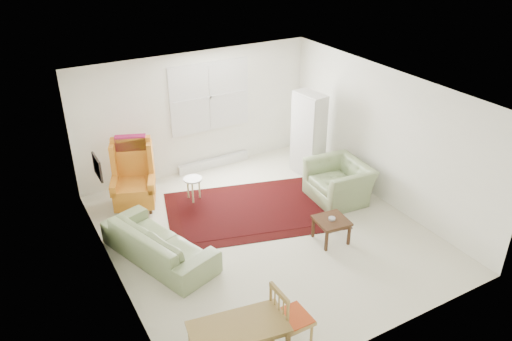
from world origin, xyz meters
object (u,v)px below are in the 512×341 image
wingback_chair (133,176)px  stool (193,189)px  coffee_table (331,230)px  armchair (339,178)px  sofa (158,236)px  cabinet (309,135)px  desk_chair (292,317)px

wingback_chair → stool: size_ratio=2.75×
wingback_chair → coffee_table: size_ratio=2.55×
coffee_table → armchair: bearing=47.3°
sofa → armchair: (3.58, 0.09, 0.03)m
armchair → cabinet: cabinet is taller
sofa → armchair: bearing=-107.4°
armchair → cabinet: 1.24m
wingback_chair → stool: bearing=4.9°
wingback_chair → cabinet: (3.53, -0.43, 0.22)m
cabinet → desk_chair: size_ratio=1.76×
cabinet → armchair: bearing=-100.7°
sofa → armchair: 3.58m
cabinet → sofa: bearing=-167.8°
armchair → wingback_chair: 3.80m
sofa → coffee_table: size_ratio=3.97×
sofa → cabinet: (3.67, 1.24, 0.46)m
coffee_table → stool: (-1.46, 2.33, 0.03)m
cabinet → stool: bearing=170.3°
armchair → stool: bearing=-113.8°
coffee_table → desk_chair: 2.44m
armchair → coffee_table: (-0.96, -1.04, -0.23)m
armchair → coffee_table: 1.43m
coffee_table → desk_chair: desk_chair is taller
sofa → stool: bearing=-59.0°
stool → desk_chair: bearing=-95.3°
wingback_chair → cabinet: 3.56m
desk_chair → stool: bearing=-5.6°
wingback_chair → cabinet: cabinet is taller
sofa → wingback_chair: wingback_chair is taller
stool → desk_chair: (-0.36, -3.93, 0.26)m
sofa → armchair: size_ratio=1.81×
wingback_chair → stool: 1.15m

